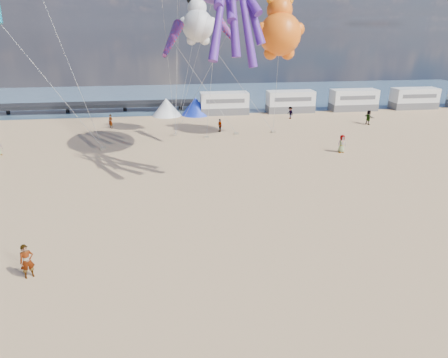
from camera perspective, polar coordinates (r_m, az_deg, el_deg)
ground at (r=19.18m, az=-1.16°, el=-16.72°), size 120.00×120.00×0.00m
water at (r=71.02m, az=-6.59°, el=11.59°), size 120.00×120.00×0.00m
motorhome_0 at (r=56.50m, az=0.03°, el=10.77°), size 6.60×2.50×3.00m
motorhome_1 at (r=58.56m, az=9.45°, el=10.86°), size 6.60×2.50×3.00m
motorhome_2 at (r=62.02m, az=18.02°, el=10.70°), size 6.60×2.50×3.00m
motorhome_3 at (r=66.67m, az=25.52°, el=10.36°), size 6.60×2.50×3.00m
tent_white at (r=56.03m, az=-8.23°, el=10.15°), size 4.00×4.00×2.40m
tent_blue at (r=56.15m, az=-4.08°, el=10.34°), size 4.00×4.00×2.40m
standing_person at (r=22.27m, az=-26.32°, el=-10.49°), size 0.79×0.69×1.81m
beachgoer_2 at (r=54.32m, az=9.44°, el=9.32°), size 0.85×0.95×1.63m
beachgoer_3 at (r=47.00m, az=-0.61°, el=7.68°), size 0.86×1.11×1.51m
beachgoer_4 at (r=53.64m, az=19.93°, el=8.28°), size 0.66×1.12×1.79m
beachgoer_5 at (r=50.40m, az=-15.89°, el=7.92°), size 1.52×1.43×1.71m
beachgoer_6 at (r=40.77m, az=16.48°, el=4.85°), size 0.67×0.46×1.76m
sandbag_a at (r=42.13m, az=-16.89°, el=4.23°), size 0.50×0.35×0.22m
sandbag_b at (r=44.47m, az=-2.52°, el=6.01°), size 0.50×0.35×0.22m
sandbag_c at (r=46.98m, az=7.03°, el=6.70°), size 0.50×0.35×0.22m
sandbag_d at (r=45.92m, az=1.76°, el=6.52°), size 0.50×0.35×0.22m
sandbag_e at (r=45.73m, az=-6.97°, el=6.30°), size 0.50×0.35×0.22m
kite_panda at (r=43.56m, az=-3.76°, el=21.00°), size 4.38×4.19×5.47m
kite_teddy_orange at (r=42.97m, az=8.01°, el=19.81°), size 6.42×6.23×7.24m
windsock_mid at (r=36.37m, az=-7.46°, el=19.17°), size 2.50×5.59×5.53m
windsock_right at (r=39.45m, az=0.59°, el=20.16°), size 2.30×4.60×4.55m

